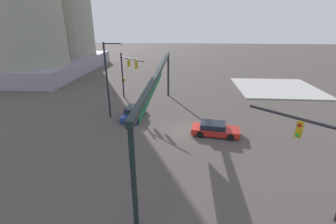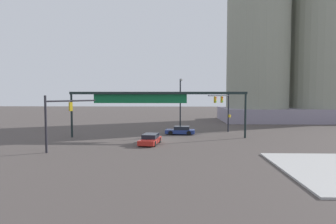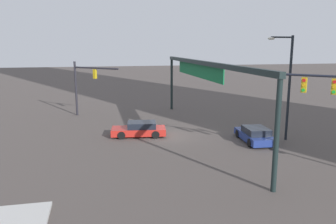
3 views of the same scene
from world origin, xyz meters
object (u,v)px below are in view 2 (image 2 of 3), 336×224
Objects in this scene: streetlamp_curved_arm at (180,102)px; traffic_signal_opposite_side at (58,114)px; sedan_car_approaching at (181,130)px; traffic_signal_near_corner at (224,105)px; sedan_car_waiting_far at (150,139)px.

traffic_signal_opposite_side is at bearing -44.00° from streetlamp_curved_arm.
traffic_signal_near_corner is at bearing -158.03° from sedan_car_approaching.
traffic_signal_opposite_side is at bearing 50.11° from sedan_car_approaching.
traffic_signal_opposite_side is 1.32× the size of sedan_car_approaching.
streetlamp_curved_arm reaches higher than traffic_signal_near_corner.
traffic_signal_opposite_side is 1.24× the size of sedan_car_waiting_far.
sedan_car_approaching is at bearing -29.35° from traffic_signal_near_corner.
streetlamp_curved_arm is 4.87m from sedan_car_approaching.
sedan_car_approaching is 0.94× the size of sedan_car_waiting_far.
streetlamp_curved_arm reaches higher than traffic_signal_opposite_side.
traffic_signal_near_corner is 1.43× the size of sedan_car_approaching.
traffic_signal_opposite_side is 0.71× the size of streetlamp_curved_arm.
sedan_car_waiting_far is (-3.69, -8.66, 0.00)m from sedan_car_approaching.
traffic_signal_opposite_side is 20.30m from streetlamp_curved_arm.
sedan_car_waiting_far is at bearing -21.82° from traffic_signal_opposite_side.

